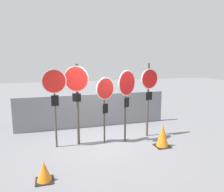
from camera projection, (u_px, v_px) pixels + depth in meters
The scene contains 9 objects.
ground_plane at pixel (104, 140), 7.48m from camera, with size 40.00×40.00×0.00m, color slate.
fence_back at pixel (94, 111), 8.85m from camera, with size 6.09×0.12×1.34m.
stop_sign_0 at pixel (54, 90), 6.53m from camera, with size 0.74×0.14×2.45m.
stop_sign_1 at pixel (77, 90), 6.78m from camera, with size 0.72×0.41×2.59m.
stop_sign_2 at pixel (105, 95), 6.94m from camera, with size 0.65×0.33×2.17m.
stop_sign_3 at pixel (127, 89), 7.02m from camera, with size 0.71×0.45×2.39m.
stop_sign_4 at pixel (149, 88), 7.55m from camera, with size 0.68×0.19×2.60m.
traffic_cone_0 at pixel (163, 135), 6.86m from camera, with size 0.46×0.46×0.73m.
traffic_cone_1 at pixel (44, 172), 4.92m from camera, with size 0.40×0.40×0.47m.
Camera 1 is at (-1.78, -6.89, 2.75)m, focal length 35.00 mm.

